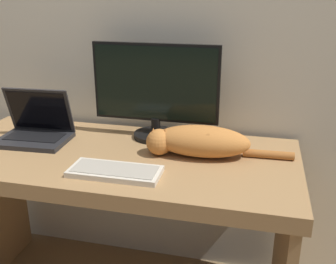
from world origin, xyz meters
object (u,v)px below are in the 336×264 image
object	(u,v)px
cat	(198,141)
external_keyboard	(115,171)
laptop	(35,130)
monitor	(155,91)

from	to	relation	value
cat	external_keyboard	bearing A→B (deg)	-140.00
laptop	external_keyboard	xyz separation A→B (m)	(0.45, -0.23, -0.03)
monitor	laptop	xyz separation A→B (m)	(-0.50, -0.16, -0.17)
monitor	cat	xyz separation A→B (m)	(0.22, -0.16, -0.15)
cat	laptop	bearing A→B (deg)	178.03
external_keyboard	cat	size ratio (longest dim) A/B	0.58
monitor	laptop	distance (m)	0.55
laptop	external_keyboard	distance (m)	0.51
laptop	cat	bearing A→B (deg)	-3.12
monitor	external_keyboard	size ratio (longest dim) A/B	1.67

